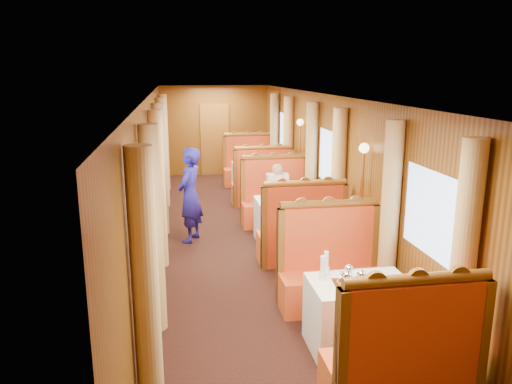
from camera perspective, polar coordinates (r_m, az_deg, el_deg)
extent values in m
cube|color=brown|center=(14.21, -4.73, 5.99)|extent=(0.80, 0.04, 2.00)
cube|color=white|center=(5.53, 11.71, -13.65)|extent=(1.05, 0.72, 0.75)
cube|color=red|center=(4.86, 15.82, -20.14)|extent=(1.30, 0.55, 0.45)
cube|color=red|center=(4.38, 17.57, -14.77)|extent=(1.30, 0.12, 0.80)
cylinder|color=brown|center=(4.19, 18.01, -9.46)|extent=(1.23, 0.10, 0.10)
cube|color=red|center=(6.40, 8.60, -11.08)|extent=(1.30, 0.55, 0.45)
cube|color=red|center=(6.36, 8.21, -5.16)|extent=(1.30, 0.12, 0.80)
cylinder|color=brown|center=(6.23, 8.35, -1.33)|extent=(1.23, 0.10, 0.10)
cube|color=white|center=(8.65, 3.53, -3.24)|extent=(1.05, 0.72, 0.75)
cube|color=red|center=(7.82, 5.04, -6.28)|extent=(1.30, 0.55, 0.45)
cube|color=red|center=(7.43, 5.55, -2.31)|extent=(1.30, 0.12, 0.80)
cylinder|color=brown|center=(7.32, 5.62, 1.00)|extent=(1.23, 0.10, 0.10)
cube|color=red|center=(9.59, 2.27, -2.47)|extent=(1.30, 0.55, 0.45)
cube|color=red|center=(9.64, 2.05, 1.45)|extent=(1.30, 0.12, 0.80)
cylinder|color=brown|center=(9.55, 2.07, 4.03)|extent=(1.23, 0.10, 0.10)
cube|color=white|center=(11.98, -0.14, 1.57)|extent=(1.05, 0.72, 0.75)
cube|color=red|center=(11.10, 0.63, -0.20)|extent=(1.30, 0.55, 0.45)
cube|color=red|center=(10.76, 0.84, 2.76)|extent=(1.30, 0.12, 0.80)
cylinder|color=brown|center=(10.69, 0.85, 5.07)|extent=(1.23, 0.10, 0.10)
cube|color=red|center=(12.93, -0.80, 1.79)|extent=(1.30, 0.55, 0.45)
cube|color=red|center=(13.03, -0.95, 4.67)|extent=(1.30, 0.12, 0.80)
cylinder|color=brown|center=(12.97, -0.96, 6.59)|extent=(1.23, 0.10, 0.10)
cube|color=silver|center=(5.32, 10.64, -10.21)|extent=(0.36, 0.29, 0.01)
cylinder|color=white|center=(5.42, 15.62, -10.03)|extent=(0.23, 0.23, 0.01)
cylinder|color=white|center=(5.35, 7.59, -9.50)|extent=(0.08, 0.08, 0.08)
cylinder|color=white|center=(5.30, 7.64, -8.18)|extent=(0.05, 0.05, 0.18)
cylinder|color=white|center=(5.49, 7.97, -8.93)|extent=(0.08, 0.08, 0.08)
cylinder|color=white|center=(5.44, 8.02, -7.64)|extent=(0.05, 0.05, 0.18)
cylinder|color=silver|center=(8.56, 3.65, -0.34)|extent=(0.06, 0.06, 0.14)
cylinder|color=silver|center=(11.86, -0.26, 3.63)|extent=(0.06, 0.06, 0.14)
cylinder|color=tan|center=(4.17, -12.50, -10.94)|extent=(0.22, 0.22, 2.35)
cylinder|color=tan|center=(5.63, -11.68, -4.35)|extent=(0.22, 0.22, 2.35)
cylinder|color=tan|center=(4.84, 22.56, -8.15)|extent=(0.22, 0.22, 2.35)
cylinder|color=tan|center=(6.14, 15.02, -3.01)|extent=(0.22, 0.22, 2.35)
cylinder|color=tan|center=(7.49, -11.13, 0.20)|extent=(0.22, 0.22, 2.35)
cylinder|color=tan|center=(9.02, -10.85, 2.48)|extent=(0.22, 0.22, 2.35)
cylinder|color=tan|center=(7.89, 9.33, 0.95)|extent=(0.22, 0.22, 2.35)
cylinder|color=tan|center=(9.35, 6.32, 3.03)|extent=(0.22, 0.22, 2.35)
cylinder|color=tan|center=(10.93, -10.61, 4.42)|extent=(0.22, 0.22, 2.35)
cylinder|color=tan|center=(12.47, -10.47, 5.55)|extent=(0.22, 0.22, 2.35)
cylinder|color=tan|center=(11.20, 3.69, 4.85)|extent=(0.22, 0.22, 2.35)
cylinder|color=tan|center=(12.71, 2.12, 5.92)|extent=(0.22, 0.22, 2.35)
cylinder|color=#BF8C3F|center=(6.63, -11.44, -3.84)|extent=(0.04, 0.04, 1.85)
sphere|color=#FFD18C|center=(6.41, -11.84, 4.33)|extent=(0.14, 0.14, 0.14)
cylinder|color=#BF8C3F|center=(7.07, 11.87, -2.74)|extent=(0.04, 0.04, 1.85)
sphere|color=#FFD18C|center=(6.87, 12.26, 4.92)|extent=(0.14, 0.14, 0.14)
cylinder|color=#BF8C3F|center=(10.02, -10.77, 2.13)|extent=(0.04, 0.04, 1.85)
sphere|color=#FFD18C|center=(9.88, -11.02, 7.57)|extent=(0.14, 0.14, 0.14)
cylinder|color=#BF8C3F|center=(10.32, 4.97, 2.66)|extent=(0.04, 0.04, 1.85)
sphere|color=#FFD18C|center=(10.18, 5.08, 7.94)|extent=(0.14, 0.14, 0.14)
imported|color=navy|center=(8.61, -7.55, -0.37)|extent=(0.60, 0.70, 1.64)
cube|color=beige|center=(9.35, 2.43, 0.44)|extent=(0.40, 0.24, 0.55)
sphere|color=tan|center=(9.27, 2.46, 2.60)|extent=(0.20, 0.20, 0.20)
cube|color=beige|center=(9.24, 2.63, -1.19)|extent=(0.36, 0.30, 0.14)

